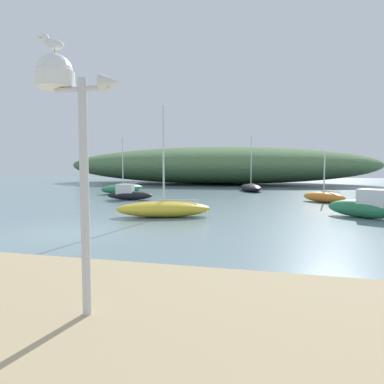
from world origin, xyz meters
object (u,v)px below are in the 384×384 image
object	(u,v)px
sailboat_inner_mooring	(324,197)
sailboat_outer_mooring	(164,209)
mast_structure	(65,101)
motorboat_far_right	(129,194)
sailboat_west_reach	(251,188)
sailboat_near_shore	(123,188)
motorboat_far_left	(366,206)
seagull_on_radar	(53,43)

from	to	relation	value
sailboat_inner_mooring	sailboat_outer_mooring	xyz separation A→B (m)	(-7.45, -8.35, 0.03)
mast_structure	motorboat_far_right	bearing A→B (deg)	112.14
sailboat_west_reach	sailboat_near_shore	bearing A→B (deg)	-153.68
sailboat_outer_mooring	motorboat_far_left	distance (m)	8.73
sailboat_outer_mooring	motorboat_far_left	size ratio (longest dim) A/B	1.47
sailboat_west_reach	motorboat_far_left	world-z (taller)	sailboat_west_reach
mast_structure	motorboat_far_left	world-z (taller)	mast_structure
sailboat_inner_mooring	motorboat_far_left	distance (m)	6.56
sailboat_near_shore	motorboat_far_left	bearing A→B (deg)	-31.86
mast_structure	sailboat_outer_mooring	xyz separation A→B (m)	(-2.22, 10.44, -2.76)
sailboat_near_shore	sailboat_west_reach	size ratio (longest dim) A/B	0.93
sailboat_outer_mooring	motorboat_far_left	bearing A→B (deg)	12.43
motorboat_far_right	sailboat_west_reach	xyz separation A→B (m)	(7.07, 9.96, -0.06)
sailboat_near_shore	sailboat_outer_mooring	bearing A→B (deg)	-57.39
seagull_on_radar	motorboat_far_right	distance (m)	18.94
mast_structure	sailboat_outer_mooring	distance (m)	11.03
seagull_on_radar	motorboat_far_left	size ratio (longest dim) A/B	0.09
seagull_on_radar	sailboat_near_shore	size ratio (longest dim) A/B	0.07
motorboat_far_right	mast_structure	bearing A→B (deg)	-67.86
sailboat_outer_mooring	sailboat_west_reach	xyz separation A→B (m)	(2.26, 16.80, -0.03)
mast_structure	motorboat_far_left	size ratio (longest dim) A/B	1.08
sailboat_west_reach	motorboat_far_left	size ratio (longest dim) A/B	1.48
sailboat_west_reach	motorboat_far_left	distance (m)	16.19
sailboat_inner_mooring	sailboat_outer_mooring	distance (m)	11.19
sailboat_near_shore	motorboat_far_left	size ratio (longest dim) A/B	1.38
seagull_on_radar	sailboat_near_shore	distance (m)	24.63
motorboat_far_left	sailboat_outer_mooring	bearing A→B (deg)	-167.57
sailboat_west_reach	mast_structure	bearing A→B (deg)	-90.08
sailboat_near_shore	sailboat_west_reach	bearing A→B (deg)	26.32
sailboat_near_shore	sailboat_inner_mooring	world-z (taller)	sailboat_near_shore
sailboat_west_reach	motorboat_far_left	bearing A→B (deg)	-67.24
mast_structure	seagull_on_radar	xyz separation A→B (m)	(-0.15, -0.01, 0.76)
sailboat_west_reach	sailboat_outer_mooring	bearing A→B (deg)	-97.67
seagull_on_radar	motorboat_far_left	distance (m)	14.32
sailboat_near_shore	sailboat_west_reach	xyz separation A→B (m)	(9.89, 4.89, -0.07)
sailboat_inner_mooring	sailboat_near_shore	bearing A→B (deg)	166.71
sailboat_near_shore	sailboat_outer_mooring	xyz separation A→B (m)	(7.62, -11.91, -0.04)
motorboat_far_right	sailboat_west_reach	size ratio (longest dim) A/B	0.65
motorboat_far_right	sailboat_inner_mooring	xyz separation A→B (m)	(12.26, 1.51, -0.06)
sailboat_west_reach	motorboat_far_right	bearing A→B (deg)	-125.37
mast_structure	motorboat_far_left	bearing A→B (deg)	62.92
sailboat_near_shore	sailboat_outer_mooring	size ratio (longest dim) A/B	0.94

